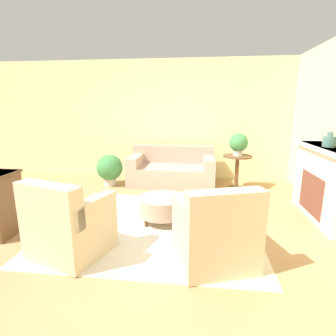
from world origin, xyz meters
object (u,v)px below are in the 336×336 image
Objects in this scene: potted_plant_on_side_table at (239,143)px; potted_plant_floor at (110,168)px; vase_mantel_near at (329,141)px; armchair_left at (68,226)px; side_table at (237,166)px; couch at (172,171)px; ottoman_table at (162,206)px; armchair_right at (216,234)px.

potted_plant_floor is at bearing -178.47° from potted_plant_on_side_table.
vase_mantel_near is 4.17m from potted_plant_floor.
side_table is (2.29, 2.88, 0.13)m from armchair_left.
couch is 2.61× the size of side_table.
potted_plant_floor is (-3.87, 1.33, -0.83)m from vase_mantel_near.
side_table is 1.04× the size of potted_plant_floor.
ottoman_table is 2.65m from vase_mantel_near.
couch is 1.92× the size of armchair_left.
ottoman_table is at bearing -125.69° from potted_plant_on_side_table.
ottoman_table is at bearing 47.08° from armchair_left.
potted_plant_on_side_table is (-1.10, 1.41, -0.24)m from vase_mantel_near.
couch is 3.20m from armchair_right.
armchair_right is at bearing 0.00° from armchair_left.
potted_plant_floor is at bearing 160.99° from vase_mantel_near.
potted_plant_on_side_table is at bearing 1.53° from potted_plant_floor.
potted_plant_on_side_table reaches higher than potted_plant_floor.
potted_plant_floor reaches higher than ottoman_table.
potted_plant_floor is at bearing 128.93° from ottoman_table.
couch is 3.22m from armchair_left.
armchair_right is 3.01m from potted_plant_on_side_table.
couch is at bearing 171.48° from side_table.
potted_plant_floor is (-2.77, -0.07, -0.11)m from side_table.
potted_plant_floor is at bearing -178.47° from side_table.
armchair_right is 2.95m from side_table.
armchair_left is 1.41m from ottoman_table.
couch reaches higher than ottoman_table.
ottoman_table is at bearing -169.63° from vase_mantel_near.
side_table reaches higher than potted_plant_floor.
ottoman_table is 2.29m from side_table.
couch is 1.92× the size of armchair_right.
armchair_right reaches higher than couch.
potted_plant_on_side_table reaches higher than armchair_left.
couch is 8.58× the size of vase_mantel_near.
armchair_left is 1.42× the size of potted_plant_floor.
potted_plant_on_side_table is (2.29, 2.88, 0.61)m from armchair_left.
ottoman_table is 3.23× the size of vase_mantel_near.
armchair_right is 2.10× the size of potted_plant_on_side_table.
potted_plant_on_side_table is (1.40, -0.21, 0.68)m from couch.
potted_plant_floor is at bearing -168.20° from couch.
vase_mantel_near is (3.39, 1.48, 0.85)m from armchair_left.
armchair_right is 1.36× the size of side_table.
vase_mantel_near reaches higher than side_table.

